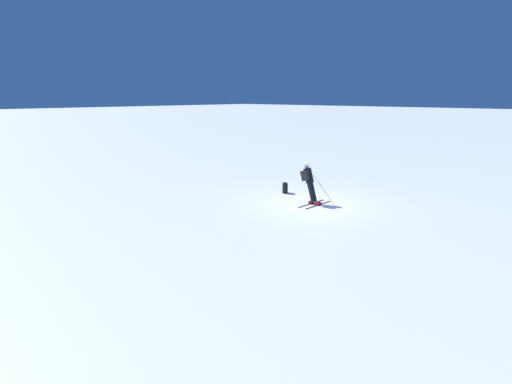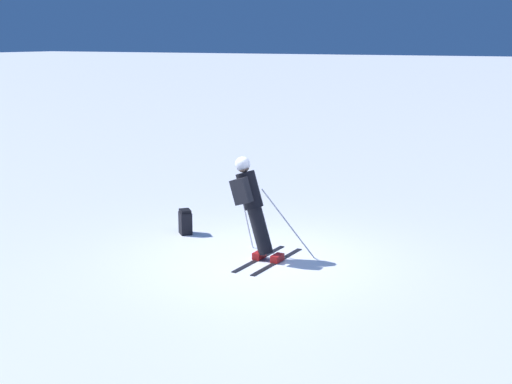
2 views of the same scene
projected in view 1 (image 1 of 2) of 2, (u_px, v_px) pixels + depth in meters
The scene contains 3 objects.
ground_plane at pixel (311, 204), 17.37m from camera, with size 300.00×300.00×0.00m, color white.
skier at pixel (309, 180), 17.20m from camera, with size 1.35×1.77×1.85m.
spare_backpack at pixel (285, 188), 19.23m from camera, with size 0.37×0.37×0.50m.
Camera 1 is at (-9.63, 13.93, 4.59)m, focal length 28.00 mm.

